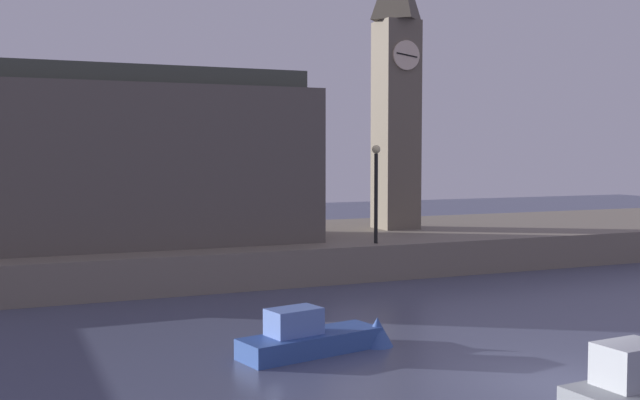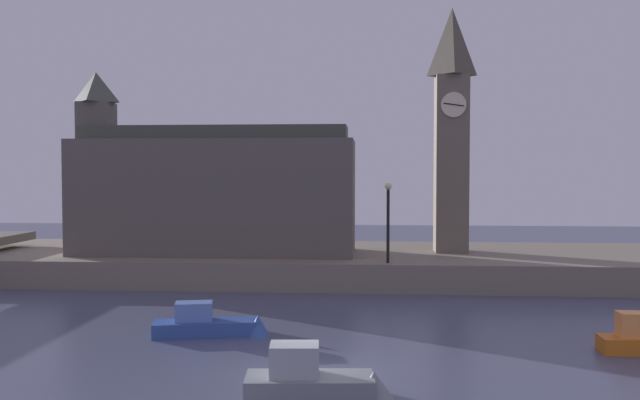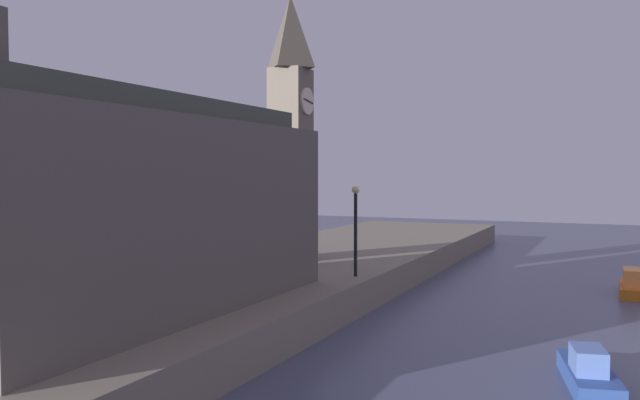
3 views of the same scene
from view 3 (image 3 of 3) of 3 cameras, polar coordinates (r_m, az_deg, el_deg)
far_embankment at (r=29.73m, az=-8.15°, el=-8.24°), size 70.00×12.00×1.50m
clock_tower at (r=35.11m, az=-2.61°, el=6.84°), size 2.08×2.13×14.30m
parliament_hall at (r=22.35m, az=-15.66°, el=-0.54°), size 16.12×5.35×10.56m
streetlamp at (r=29.43m, az=3.17°, el=-1.81°), size 0.36×0.36×4.15m
boat_patrol_orange at (r=37.12m, az=25.83°, el=-6.76°), size 4.57×1.10×1.61m
boat_tour_blue at (r=21.44m, az=22.74°, el=-13.61°), size 4.73×2.06×1.45m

